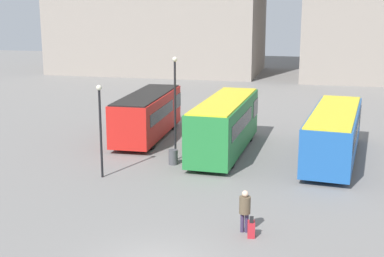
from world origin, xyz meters
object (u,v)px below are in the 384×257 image
Objects in this scene: bus_0 at (148,114)px; bus_2 at (334,132)px; trash_bin at (173,157)px; bus_1 at (225,124)px; traveler at (245,207)px; suitcase at (251,229)px; lamp_post_1 at (175,101)px; lamp_post_0 at (100,123)px.

bus_2 is (12.12, -2.45, -0.04)m from bus_0.
bus_2 is 9.43m from trash_bin.
bus_1 is 5.77× the size of traveler.
bus_1 is 11.76× the size of trash_bin.
suitcase is 10.26m from trash_bin.
traveler is at bearing -164.21° from bus_1.
trash_bin is (3.35, -5.73, -1.20)m from bus_0.
bus_2 is 1.82× the size of lamp_post_1.
traveler is at bearing -57.68° from trash_bin.
lamp_post_0 is at bearing 141.99° from bus_1.
traveler is 9.86m from lamp_post_0.
lamp_post_1 is (-8.87, -2.40, 1.91)m from bus_2.
bus_1 is 1.67× the size of lamp_post_1.
lamp_post_0 is (-5.34, -6.39, 1.15)m from bus_1.
lamp_post_0 reaches higher than traveler.
bus_0 is 5.33× the size of traveler.
bus_0 is at bearing 22.34° from suitcase.
bus_1 reaches higher than bus_2.
trash_bin is (2.98, 3.09, -2.49)m from lamp_post_0.
trash_bin is at bearing 146.35° from bus_1.
traveler reaches higher than trash_bin.
bus_1 is 4.27m from trash_bin.
bus_2 is 2.23× the size of lamp_post_0.
bus_0 is 10.86× the size of trash_bin.
traveler is 2.04× the size of trash_bin.
bus_0 is at bearing 22.14° from traveler.
bus_1 is 12.44m from suitcase.
bus_2 is 12.78× the size of trash_bin.
lamp_post_1 is 3.20m from trash_bin.
lamp_post_1 is at bearing 54.11° from lamp_post_0.
lamp_post_0 is (0.37, -8.82, 1.29)m from bus_0.
traveler is at bearing -59.74° from lamp_post_1.
bus_0 is at bearing 123.78° from lamp_post_1.
trash_bin is (0.11, -0.88, -3.07)m from lamp_post_1.
trash_bin is at bearing 22.95° from traveler.
bus_1 is at bearing 54.48° from trash_bin.
bus_2 is at bearing 15.14° from lamp_post_1.
trash_bin is (-2.36, -3.30, -1.34)m from bus_1.
lamp_post_0 reaches higher than suitcase.
bus_2 reaches higher than traveler.
bus_0 is 6.13m from lamp_post_1.
suitcase is at bearing -59.36° from lamp_post_1.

